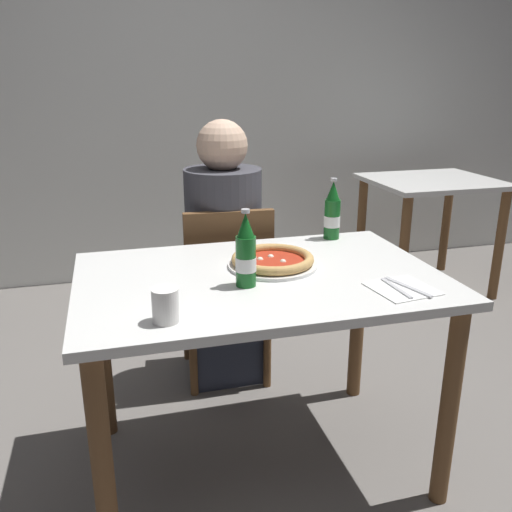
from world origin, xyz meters
TOP-DOWN VIEW (x-y plane):
  - ground_plane at (0.00, 0.00)m, footprint 8.00×8.00m
  - back_wall_tiled at (0.00, 2.20)m, footprint 7.00×0.10m
  - dining_table_main at (0.00, 0.00)m, footprint 1.20×0.80m
  - chair_behind_table at (0.01, 0.61)m, footprint 0.42×0.42m
  - diner_seated at (0.02, 0.66)m, footprint 0.34×0.34m
  - dining_table_background at (1.56, 1.42)m, footprint 0.80×0.70m
  - pizza_margherita_near at (0.06, 0.07)m, footprint 0.31×0.31m
  - beer_bottle_left at (-0.07, -0.08)m, footprint 0.07×0.07m
  - beer_bottle_center at (0.40, 0.34)m, footprint 0.07×0.07m
  - napkin_with_cutlery at (0.39, -0.24)m, footprint 0.20×0.20m
  - paper_cup at (-0.34, -0.28)m, footprint 0.07×0.07m

SIDE VIEW (x-z plane):
  - ground_plane at x=0.00m, z-range 0.00..0.00m
  - chair_behind_table at x=0.01m, z-range 0.06..0.91m
  - diner_seated at x=0.02m, z-range -0.02..1.19m
  - dining_table_background at x=1.56m, z-range 0.22..0.97m
  - dining_table_main at x=0.00m, z-range 0.26..1.01m
  - napkin_with_cutlery at x=0.39m, z-range 0.75..0.76m
  - pizza_margherita_near at x=0.06m, z-range 0.75..0.79m
  - paper_cup at x=-0.34m, z-range 0.75..0.84m
  - beer_bottle_left at x=-0.07m, z-range 0.73..0.98m
  - beer_bottle_center at x=0.40m, z-range 0.73..0.98m
  - back_wall_tiled at x=0.00m, z-range 0.00..2.60m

